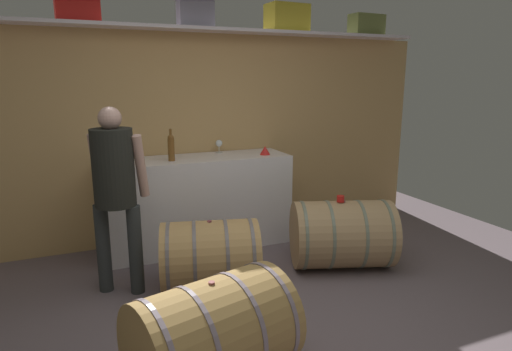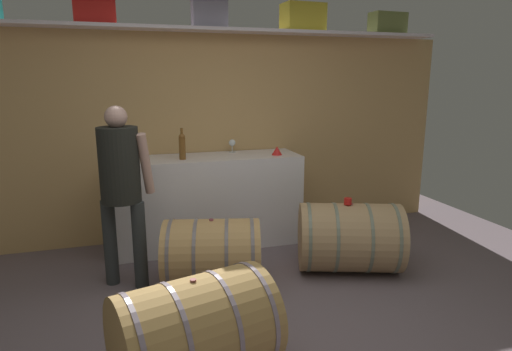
{
  "view_description": "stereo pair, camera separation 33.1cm",
  "coord_description": "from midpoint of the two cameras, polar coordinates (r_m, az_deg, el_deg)",
  "views": [
    {
      "loc": [
        -1.15,
        -2.25,
        1.72
      ],
      "look_at": [
        0.09,
        0.73,
        1.0
      ],
      "focal_mm": 30.2,
      "sensor_mm": 36.0,
      "label": 1
    },
    {
      "loc": [
        -0.84,
        -2.37,
        1.72
      ],
      "look_at": [
        0.09,
        0.73,
        1.0
      ],
      "focal_mm": 30.2,
      "sensor_mm": 36.0,
      "label": 2
    }
  ],
  "objects": [
    {
      "name": "wine_glass",
      "position": [
        4.66,
        -1.15,
        4.26
      ],
      "size": [
        0.07,
        0.07,
        0.14
      ],
      "color": "white",
      "rests_on": "work_cabinet"
    },
    {
      "name": "work_cabinet",
      "position": [
        4.53,
        -4.14,
        -3.4
      ],
      "size": [
        1.9,
        0.57,
        0.95
      ],
      "primitive_type": "cube",
      "color": "white",
      "rests_on": "ground"
    },
    {
      "name": "tasting_cup",
      "position": [
        3.95,
        14.45,
        -3.35
      ],
      "size": [
        0.07,
        0.07,
        0.06
      ],
      "primitive_type": "cylinder",
      "color": "red",
      "rests_on": "wine_barrel_near"
    },
    {
      "name": "winemaker_pouring",
      "position": [
        3.61,
        -15.03,
        -0.4
      ],
      "size": [
        0.47,
        0.42,
        1.52
      ],
      "rotation": [
        0.0,
        0.0,
        -0.52
      ],
      "color": "#2D3132",
      "rests_on": "ground"
    },
    {
      "name": "ground_plane",
      "position": [
        3.51,
        2.08,
        -16.96
      ],
      "size": [
        6.79,
        7.77,
        0.02
      ],
      "primitive_type": "cube",
      "color": "#66585D"
    },
    {
      "name": "toolcase_red",
      "position": [
        4.49,
        -18.61,
        20.6
      ],
      "size": [
        0.39,
        0.28,
        0.34
      ],
      "primitive_type": "cube",
      "rotation": [
        0.0,
        0.0,
        0.07
      ],
      "color": "red",
      "rests_on": "high_shelf_board"
    },
    {
      "name": "back_wall_panel",
      "position": [
        4.74,
        -4.53,
        5.01
      ],
      "size": [
        5.59,
        0.1,
        2.19
      ],
      "primitive_type": "cube",
      "color": "tan",
      "rests_on": "ground"
    },
    {
      "name": "wine_barrel_flank",
      "position": [
        3.66,
        -3.23,
        -10.31
      ],
      "size": [
        0.91,
        0.76,
        0.6
      ],
      "rotation": [
        0.0,
        0.0,
        -0.25
      ],
      "color": "tan",
      "rests_on": "ground"
    },
    {
      "name": "high_shelf_board",
      "position": [
        4.58,
        -4.36,
        18.67
      ],
      "size": [
        5.15,
        0.4,
        0.03
      ],
      "primitive_type": "cube",
      "color": "silver",
      "rests_on": "back_wall_panel"
    },
    {
      "name": "toolcase_olive",
      "position": [
        5.44,
        18.81,
        18.53
      ],
      "size": [
        0.42,
        0.22,
        0.24
      ],
      "primitive_type": "cube",
      "rotation": [
        0.0,
        0.0,
        0.06
      ],
      "color": "olive",
      "rests_on": "high_shelf_board"
    },
    {
      "name": "wine_barrel_far",
      "position": [
        2.63,
        -4.33,
        -19.87
      ],
      "size": [
        1.01,
        0.82,
        0.63
      ],
      "rotation": [
        0.0,
        0.0,
        0.26
      ],
      "color": "olive",
      "rests_on": "ground"
    },
    {
      "name": "wine_barrel_near",
      "position": [
        4.07,
        14.59,
        -7.97
      ],
      "size": [
        1.05,
        0.88,
        0.64
      ],
      "rotation": [
        0.0,
        0.0,
        -0.33
      ],
      "color": "tan",
      "rests_on": "ground"
    },
    {
      "name": "toolcase_grey",
      "position": [
        4.61,
        -4.03,
        21.06
      ],
      "size": [
        0.35,
        0.2,
        0.35
      ],
      "primitive_type": "cube",
      "rotation": [
        0.0,
        0.0,
        -0.01
      ],
      "color": "gray",
      "rests_on": "high_shelf_board"
    },
    {
      "name": "toolcase_yellow",
      "position": [
        4.93,
        8.27,
        20.01
      ],
      "size": [
        0.45,
        0.3,
        0.29
      ],
      "primitive_type": "cube",
      "rotation": [
        0.0,
        0.0,
        0.06
      ],
      "color": "gold",
      "rests_on": "high_shelf_board"
    },
    {
      "name": "wine_bottle_amber",
      "position": [
        4.27,
        -7.58,
        3.92
      ],
      "size": [
        0.06,
        0.06,
        0.31
      ],
      "color": "brown",
      "rests_on": "work_cabinet"
    },
    {
      "name": "red_funnel",
      "position": [
        4.52,
        4.9,
        3.29
      ],
      "size": [
        0.11,
        0.11,
        0.09
      ],
      "primitive_type": "cone",
      "color": "red",
      "rests_on": "work_cabinet"
    }
  ]
}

